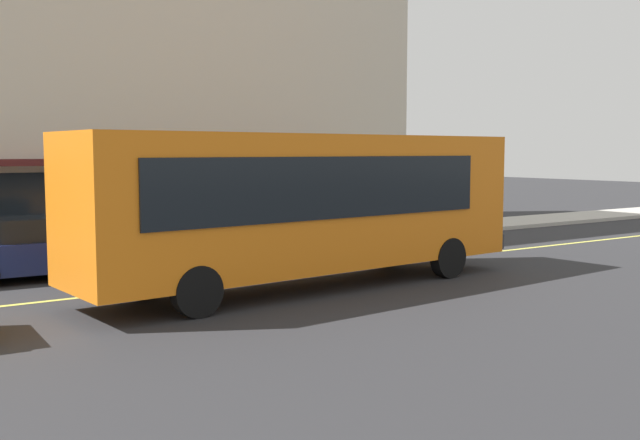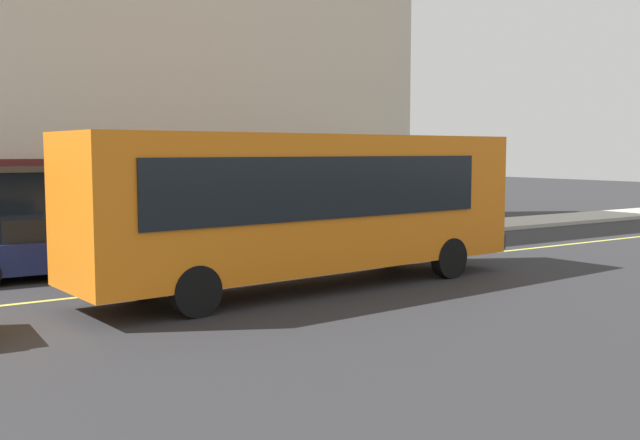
% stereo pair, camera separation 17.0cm
% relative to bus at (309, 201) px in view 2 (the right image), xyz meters
% --- Properties ---
extents(ground, '(120.00, 120.00, 0.00)m').
position_rel_bus_xyz_m(ground, '(-0.98, 1.73, -1.99)').
color(ground, '#28282B').
extents(sidewalk, '(80.00, 2.91, 0.15)m').
position_rel_bus_xyz_m(sidewalk, '(-0.98, 7.30, -1.91)').
color(sidewalk, '#B2ADA3').
rests_on(sidewalk, ground).
extents(lane_centre_stripe, '(36.00, 0.16, 0.01)m').
position_rel_bus_xyz_m(lane_centre_stripe, '(-0.98, 1.73, -1.98)').
color(lane_centre_stripe, '#D8D14C').
rests_on(lane_centre_stripe, ground).
extents(storefront_building, '(25.93, 8.69, 14.61)m').
position_rel_bus_xyz_m(storefront_building, '(-2.53, 12.79, 5.31)').
color(storefront_building, beige).
rests_on(storefront_building, ground).
extents(bus, '(11.29, 3.35, 3.50)m').
position_rel_bus_xyz_m(bus, '(0.00, 0.00, 0.00)').
color(bus, orange).
rests_on(bus, ground).
extents(car_navy, '(4.37, 2.00, 1.52)m').
position_rel_bus_xyz_m(car_navy, '(-4.77, 4.70, -1.24)').
color(car_navy, navy).
rests_on(car_navy, ground).
extents(car_white, '(4.34, 1.93, 1.52)m').
position_rel_bus_xyz_m(car_white, '(0.53, 4.67, -1.24)').
color(car_white, white).
rests_on(car_white, ground).
extents(pedestrian_at_corner, '(0.34, 0.34, 1.59)m').
position_rel_bus_xyz_m(pedestrian_at_corner, '(10.35, 6.67, -0.89)').
color(pedestrian_at_corner, black).
rests_on(pedestrian_at_corner, sidewalk).
extents(pedestrian_waiting, '(0.34, 0.34, 1.84)m').
position_rel_bus_xyz_m(pedestrian_waiting, '(5.32, 7.74, -0.72)').
color(pedestrian_waiting, black).
rests_on(pedestrian_waiting, sidewalk).
extents(pedestrian_near_storefront, '(0.34, 0.34, 1.84)m').
position_rel_bus_xyz_m(pedestrian_near_storefront, '(4.22, 6.63, -0.72)').
color(pedestrian_near_storefront, black).
rests_on(pedestrian_near_storefront, sidewalk).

